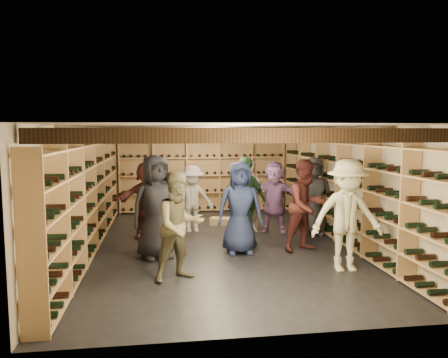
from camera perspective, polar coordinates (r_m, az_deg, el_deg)
ground at (r=8.98m, az=-0.43°, el=-8.62°), size 8.00×8.00×0.00m
walls at (r=8.75m, az=-0.44°, el=-1.01°), size 5.52×8.02×2.40m
ceiling at (r=8.68m, az=-0.44°, el=6.87°), size 5.50×8.00×0.01m
ceiling_joists at (r=8.68m, az=-0.44°, el=5.95°), size 5.40×7.12×0.18m
wine_rack_left at (r=8.81m, az=-17.26°, el=-2.07°), size 0.32×7.50×2.15m
wine_rack_right at (r=9.45m, az=15.20°, el=-1.45°), size 0.32×7.50×2.15m
wine_rack_back at (r=12.55m, az=-2.75°, el=0.64°), size 4.70×0.30×2.15m
crate_stack_left at (r=10.14m, az=-6.49°, el=-5.44°), size 0.54×0.40×0.51m
crate_stack_right at (r=10.29m, az=2.72°, el=-5.24°), size 0.58×0.47×0.51m
crate_loose at (r=10.84m, az=-0.45°, el=-5.55°), size 0.58×0.46×0.17m
person_0 at (r=8.00m, az=-8.89°, el=-3.62°), size 1.09×0.92×1.89m
person_1 at (r=8.56m, az=-7.89°, el=-4.30°), size 0.62×0.49×1.50m
person_2 at (r=6.82m, az=-5.81°, el=-6.16°), size 1.01×0.92×1.69m
person_3 at (r=7.48m, az=15.76°, el=-4.60°), size 1.23×0.75×1.86m
person_5 at (r=9.64m, az=-9.98°, el=-2.64°), size 1.61×0.86×1.66m
person_6 at (r=8.23m, az=2.08°, el=-3.76°), size 0.86×0.56×1.75m
person_7 at (r=9.98m, az=3.40°, el=-2.21°), size 0.71×0.60×1.67m
person_8 at (r=8.55m, az=10.66°, el=-3.40°), size 1.05×0.94×1.78m
person_9 at (r=10.05m, az=-4.18°, el=-2.60°), size 1.01×0.61×1.52m
person_10 at (r=8.77m, az=2.62°, el=-2.96°), size 1.15×0.84×1.81m
person_11 at (r=9.98m, az=6.56°, el=-2.35°), size 1.59×1.01×1.64m
person_12 at (r=9.93m, az=11.65°, el=-2.19°), size 0.95×0.72×1.74m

